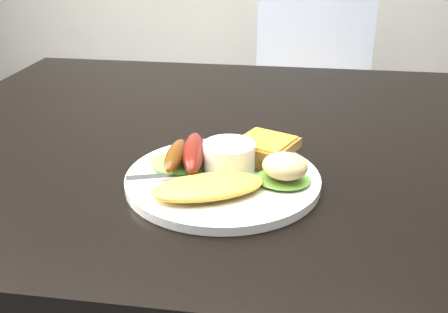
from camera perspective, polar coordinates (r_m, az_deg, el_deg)
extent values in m
cube|color=black|center=(0.79, 8.44, 0.88)|extent=(1.20, 0.80, 0.04)
cube|color=tan|center=(1.95, 9.53, 6.38)|extent=(0.46, 0.46, 0.05)
imported|color=navy|center=(1.28, 22.80, 5.21)|extent=(0.51, 0.36, 1.33)
cylinder|color=white|center=(0.63, -0.14, -2.51)|extent=(0.24, 0.24, 0.01)
ellipsoid|color=#449521|center=(0.66, -4.92, -0.70)|extent=(0.09, 0.09, 0.01)
ellipsoid|color=#43862F|center=(0.62, 6.41, -2.45)|extent=(0.07, 0.07, 0.01)
ellipsoid|color=gold|center=(0.58, -1.74, -3.30)|extent=(0.14, 0.11, 0.02)
ellipsoid|color=#633107|center=(0.64, -5.29, 0.15)|extent=(0.03, 0.09, 0.02)
ellipsoid|color=#60140D|center=(0.64, -3.32, 0.48)|extent=(0.04, 0.12, 0.03)
cylinder|color=white|center=(0.63, 0.56, -0.13)|extent=(0.07, 0.07, 0.04)
cube|color=olive|center=(0.68, 3.20, 0.37)|extent=(0.08, 0.08, 0.01)
cube|color=#975D32|center=(0.67, 4.53, 1.21)|extent=(0.09, 0.09, 0.01)
ellipsoid|color=beige|center=(0.60, 6.65, -1.03)|extent=(0.07, 0.07, 0.03)
cube|color=#ADAFB7|center=(0.63, -3.38, -1.98)|extent=(0.16, 0.06, 0.00)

